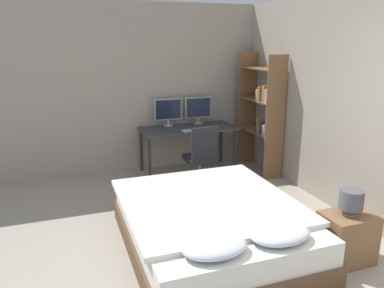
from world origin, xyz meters
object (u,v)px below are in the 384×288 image
Objects in this scene: computer_mouse at (209,128)px; bookshelf at (264,109)px; monitor_left at (168,111)px; keyboard at (193,130)px; bedside_lamp at (351,200)px; desk at (188,133)px; office_chair at (201,164)px; nightstand at (347,238)px; monitor_right at (198,109)px; bed at (211,226)px.

computer_mouse is 0.04× the size of bookshelf.
monitor_left is 0.61m from keyboard.
keyboard is at bearing 101.86° from bedside_lamp.
keyboard is at bearing -180.00° from computer_mouse.
bedside_lamp is at bearing -79.07° from desk.
computer_mouse is at bearing 0.00° from keyboard.
keyboard is 5.16× the size of computer_mouse.
computer_mouse is at bearing 56.69° from office_chair.
nightstand is 2.77m from bookshelf.
keyboard is at bearing -118.56° from monitor_right.
desk is 22.13× the size of computer_mouse.
nightstand is 3.46m from monitor_left.
monitor_right is at bearing 72.23° from bed.
keyboard is at bearing 101.86° from nightstand.
computer_mouse is (0.54, -0.49, -0.24)m from monitor_left.
computer_mouse is 0.92m from bookshelf.
nightstand is 1.10× the size of monitor_right.
monitor_right is (0.83, 2.60, 0.75)m from bed.
keyboard is (0.26, -0.49, -0.25)m from monitor_left.
monitor_left is (-0.85, 3.27, 0.34)m from bedside_lamp.
desk is 0.38m from computer_mouse.
office_chair is at bearing 72.64° from bed.
computer_mouse is 0.73m from office_chair.
keyboard reaches higher than nightstand.
keyboard is (-0.58, 2.78, 0.50)m from nightstand.
bed is 29.98× the size of computer_mouse.
desk is at bearing 90.00° from keyboard.
computer_mouse is at bearing 96.43° from nightstand.
office_chair is (-0.65, 2.26, 0.12)m from nightstand.
bookshelf reaches higher than keyboard.
office_chair is at bearing -95.28° from desk.
monitor_right is (0.53, 0.00, 0.00)m from monitor_left.
bookshelf is at bearing -20.87° from desk.
bed is 4.17× the size of nightstand.
bed is 4.59× the size of monitor_right.
computer_mouse is (-0.31, 2.78, 0.51)m from nightstand.
bed is 5.82× the size of keyboard.
desk reaches higher than nightstand.
monitor_left reaches higher than bed.
bedside_lamp is 2.68m from bookshelf.
monitor_left reaches higher than desk.
bookshelf reaches higher than nightstand.
desk is (0.57, 2.35, 0.41)m from bed.
desk is 0.26m from keyboard.
nightstand is 0.53× the size of office_chair.
desk is at bearing 138.25° from computer_mouse.
bed reaches higher than nightstand.
computer_mouse reaches higher than keyboard.
monitor_left reaches higher than keyboard.
bookshelf is at bearing -9.47° from keyboard.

